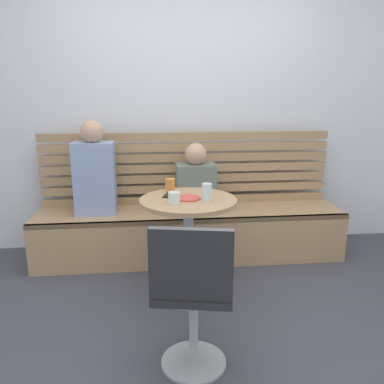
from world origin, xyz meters
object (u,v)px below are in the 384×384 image
(cup_glass_short, at_px, (174,198))
(booth_bench, at_px, (190,234))
(cafe_table, at_px, (188,229))
(cup_tumbler_orange, at_px, (170,185))
(cup_glass_tall, at_px, (207,192))
(plate_small, at_px, (188,198))
(person_child_left, at_px, (196,182))
(phone_on_table, at_px, (170,195))
(white_chair, at_px, (193,293))
(person_adult, at_px, (94,173))

(cup_glass_short, bearing_deg, booth_bench, 76.66)
(cafe_table, bearing_deg, cup_tumbler_orange, 119.22)
(cup_tumbler_orange, relative_size, cup_glass_tall, 0.83)
(cup_tumbler_orange, distance_m, cup_glass_tall, 0.36)
(cup_glass_short, bearing_deg, cup_tumbler_orange, 91.71)
(plate_small, bearing_deg, person_child_left, 79.02)
(plate_small, distance_m, phone_on_table, 0.16)
(cup_tumbler_orange, distance_m, plate_small, 0.24)
(booth_bench, bearing_deg, cup_glass_short, -103.34)
(phone_on_table, bearing_deg, cafe_table, 161.24)
(cup_glass_short, relative_size, phone_on_table, 0.57)
(white_chair, height_order, cup_tumbler_orange, white_chair)
(white_chair, relative_size, person_adult, 1.07)
(cup_glass_tall, height_order, plate_small, cup_glass_tall)
(cup_glass_short, relative_size, cup_glass_tall, 0.67)
(plate_small, bearing_deg, cup_glass_short, -133.92)
(cup_tumbler_orange, distance_m, phone_on_table, 0.12)
(cup_glass_tall, bearing_deg, person_adult, 137.83)
(cup_glass_short, height_order, phone_on_table, cup_glass_short)
(white_chair, distance_m, cup_glass_short, 0.77)
(cup_tumbler_orange, xyz_separation_m, phone_on_table, (-0.01, -0.11, -0.05))
(booth_bench, height_order, person_adult, person_adult)
(cup_glass_short, relative_size, plate_small, 0.47)
(white_chair, height_order, cup_glass_tall, cup_glass_tall)
(cafe_table, bearing_deg, cup_glass_tall, -28.22)
(person_adult, bearing_deg, cup_glass_short, -52.67)
(booth_bench, distance_m, plate_small, 0.87)
(plate_small, bearing_deg, white_chair, -94.07)
(booth_bench, xyz_separation_m, phone_on_table, (-0.21, -0.59, 0.52))
(cup_tumbler_orange, relative_size, phone_on_table, 0.71)
(cafe_table, bearing_deg, plate_small, -108.68)
(white_chair, relative_size, cup_glass_tall, 7.08)
(cafe_table, xyz_separation_m, cup_glass_tall, (0.12, -0.06, 0.28))
(cafe_table, xyz_separation_m, person_child_left, (0.13, 0.70, 0.18))
(cafe_table, xyz_separation_m, person_adult, (-0.73, 0.70, 0.28))
(cafe_table, relative_size, cup_tumbler_orange, 7.40)
(cup_tumbler_orange, xyz_separation_m, plate_small, (0.11, -0.21, -0.04))
(booth_bench, height_order, cup_glass_tall, cup_glass_tall)
(cafe_table, distance_m, phone_on_table, 0.27)
(cup_glass_tall, bearing_deg, cup_tumbler_orange, 131.01)
(person_adult, bearing_deg, person_child_left, -0.45)
(person_adult, relative_size, cup_glass_tall, 6.64)
(white_chair, relative_size, cup_tumbler_orange, 8.50)
(cafe_table, bearing_deg, phone_on_table, 143.34)
(cup_tumbler_orange, bearing_deg, cup_glass_short, -88.29)
(white_chair, bearing_deg, phone_on_table, 94.19)
(person_child_left, xyz_separation_m, phone_on_table, (-0.26, -0.60, 0.04))
(white_chair, distance_m, person_adult, 1.69)
(cup_glass_short, bearing_deg, phone_on_table, 95.46)
(person_adult, xyz_separation_m, cup_glass_tall, (0.85, -0.77, 0.00))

